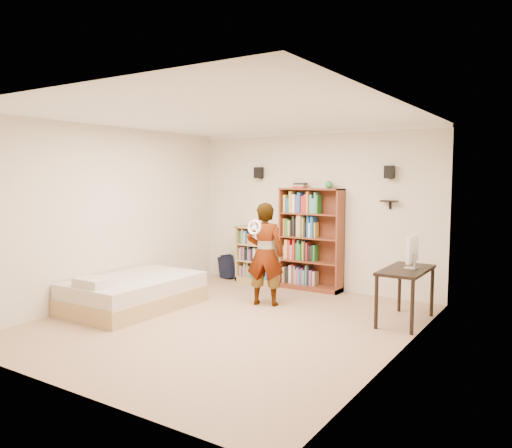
{
  "coord_description": "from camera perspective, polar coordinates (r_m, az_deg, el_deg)",
  "views": [
    {
      "loc": [
        3.81,
        -5.23,
        1.93
      ],
      "look_at": [
        0.05,
        0.6,
        1.27
      ],
      "focal_mm": 35.0,
      "sensor_mm": 36.0,
      "label": 1
    }
  ],
  "objects": [
    {
      "name": "computer_desk",
      "position": [
        6.95,
        16.7,
        -7.83
      ],
      "size": [
        0.53,
        1.06,
        0.72
      ],
      "primitive_type": null,
      "color": "black",
      "rests_on": "ground"
    },
    {
      "name": "low_bookshelf",
      "position": [
        9.1,
        0.24,
        -3.53
      ],
      "size": [
        0.82,
        0.31,
        1.02
      ],
      "primitive_type": null,
      "color": "tan",
      "rests_on": "ground"
    },
    {
      "name": "room_shell",
      "position": [
        6.47,
        -3.28,
        3.95
      ],
      "size": [
        4.52,
        5.02,
        2.71
      ],
      "color": "beige",
      "rests_on": "ground"
    },
    {
      "name": "tall_bookshelf",
      "position": [
        8.52,
        6.3,
        -1.76
      ],
      "size": [
        1.09,
        0.32,
        1.73
      ],
      "primitive_type": null,
      "color": "brown",
      "rests_on": "ground"
    },
    {
      "name": "wii_wheel",
      "position": [
        7.18,
        -0.18,
        -0.38
      ],
      "size": [
        0.22,
        0.09,
        0.23
      ],
      "primitive_type": "torus",
      "rotation": [
        1.36,
        0.0,
        0.0
      ],
      "color": "white",
      "rests_on": "person"
    },
    {
      "name": "wall_shelf",
      "position": [
        8.04,
        14.95,
        2.55
      ],
      "size": [
        0.25,
        0.16,
        0.02
      ],
      "primitive_type": "cube",
      "color": "black",
      "rests_on": "room_shell"
    },
    {
      "name": "speaker_left",
      "position": [
        9.05,
        0.3,
        5.88
      ],
      "size": [
        0.14,
        0.12,
        0.2
      ],
      "primitive_type": "cube",
      "color": "black",
      "rests_on": "room_shell"
    },
    {
      "name": "navy_bag",
      "position": [
        9.55,
        -3.39,
        -4.88
      ],
      "size": [
        0.38,
        0.31,
        0.44
      ],
      "primitive_type": null,
      "rotation": [
        0.0,
        0.0,
        -0.33
      ],
      "color": "black",
      "rests_on": "ground"
    },
    {
      "name": "crown_molding",
      "position": [
        6.51,
        -3.33,
        11.96
      ],
      "size": [
        4.5,
        5.0,
        0.06
      ],
      "color": "white",
      "rests_on": "room_shell"
    },
    {
      "name": "speaker_right",
      "position": [
        8.02,
        15.0,
        5.76
      ],
      "size": [
        0.14,
        0.12,
        0.2
      ],
      "primitive_type": "cube",
      "color": "black",
      "rests_on": "room_shell"
    },
    {
      "name": "person",
      "position": [
        7.48,
        1.03,
        -3.44
      ],
      "size": [
        0.65,
        0.53,
        1.55
      ],
      "primitive_type": "imported",
      "rotation": [
        0.0,
        0.0,
        3.46
      ],
      "color": "black",
      "rests_on": "ground"
    },
    {
      "name": "ground",
      "position": [
        6.75,
        -3.2,
        -11.17
      ],
      "size": [
        4.5,
        5.0,
        0.01
      ],
      "primitive_type": "cube",
      "color": "tan",
      "rests_on": "ground"
    },
    {
      "name": "imac",
      "position": [
        6.86,
        17.29,
        -3.08
      ],
      "size": [
        0.13,
        0.45,
        0.44
      ],
      "primitive_type": null,
      "rotation": [
        0.0,
        0.0,
        -0.08
      ],
      "color": "white",
      "rests_on": "computer_desk"
    },
    {
      "name": "daybed",
      "position": [
        7.61,
        -13.78,
        -7.21
      ],
      "size": [
        1.25,
        1.93,
        0.57
      ],
      "primitive_type": null,
      "color": "beige",
      "rests_on": "ground"
    }
  ]
}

